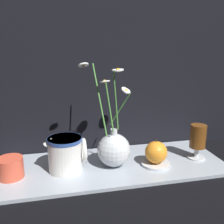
# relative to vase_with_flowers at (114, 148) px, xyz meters

# --- Properties ---
(ground_plane) EXTENTS (6.00, 6.00, 0.00)m
(ground_plane) POSITION_rel_vase_with_flowers_xyz_m (-0.01, 0.01, -0.08)
(ground_plane) COLOR black
(shelf) EXTENTS (0.85, 0.32, 0.01)m
(shelf) POSITION_rel_vase_with_flowers_xyz_m (-0.01, 0.01, -0.07)
(shelf) COLOR #9EA8B2
(shelf) RESTS_ON ground_plane
(backdrop_wall) EXTENTS (1.35, 0.02, 1.10)m
(backdrop_wall) POSITION_rel_vase_with_flowers_xyz_m (-0.01, 0.19, 0.47)
(backdrop_wall) COLOR black
(backdrop_wall) RESTS_ON ground_plane
(vase_with_flowers) EXTENTS (0.21, 0.15, 0.38)m
(vase_with_flowers) POSITION_rel_vase_with_flowers_xyz_m (0.00, 0.00, 0.00)
(vase_with_flowers) COLOR silver
(vase_with_flowers) RESTS_ON shelf
(yellow_mug) EXTENTS (0.10, 0.09, 0.07)m
(yellow_mug) POSITION_rel_vase_with_flowers_xyz_m (-0.36, -0.01, -0.03)
(yellow_mug) COLOR #DB5138
(yellow_mug) RESTS_ON shelf
(ceramic_pitcher) EXTENTS (0.15, 0.12, 0.13)m
(ceramic_pitcher) POSITION_rel_vase_with_flowers_xyz_m (-0.17, 0.00, -0.00)
(ceramic_pitcher) COLOR white
(ceramic_pitcher) RESTS_ON shelf
(tea_glass) EXTENTS (0.07, 0.07, 0.14)m
(tea_glass) POSITION_rel_vase_with_flowers_xyz_m (0.33, -0.01, 0.01)
(tea_glass) COLOR silver
(tea_glass) RESTS_ON shelf
(saucer_plate) EXTENTS (0.11, 0.11, 0.01)m
(saucer_plate) POSITION_rel_vase_with_flowers_xyz_m (0.15, -0.03, -0.06)
(saucer_plate) COLOR silver
(saucer_plate) RESTS_ON shelf
(orange_fruit) EXTENTS (0.08, 0.08, 0.09)m
(orange_fruit) POSITION_rel_vase_with_flowers_xyz_m (0.15, -0.03, -0.02)
(orange_fruit) COLOR orange
(orange_fruit) RESTS_ON saucer_plate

